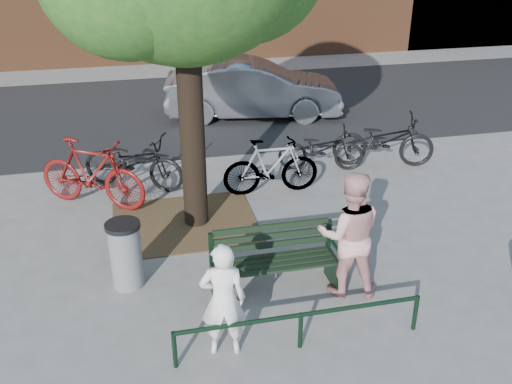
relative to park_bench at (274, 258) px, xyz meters
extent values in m
plane|color=gray|center=(0.00, -0.08, -0.48)|extent=(90.00, 90.00, 0.00)
cube|color=brown|center=(-1.00, 2.12, -0.47)|extent=(2.40, 2.00, 0.02)
cube|color=black|center=(0.00, 8.42, -0.47)|extent=(40.00, 7.00, 0.01)
cube|color=black|center=(-0.84, -0.08, -0.25)|extent=(0.06, 0.52, 0.45)
cube|color=black|center=(-0.84, 0.15, 0.19)|extent=(0.06, 0.06, 0.44)
cylinder|color=black|center=(-0.84, -0.18, 0.15)|extent=(0.04, 0.36, 0.04)
cube|color=black|center=(0.84, -0.08, -0.25)|extent=(0.06, 0.52, 0.45)
cube|color=black|center=(0.84, 0.15, 0.19)|extent=(0.06, 0.06, 0.44)
cylinder|color=black|center=(0.84, -0.18, 0.15)|extent=(0.04, 0.36, 0.04)
cube|color=black|center=(0.00, -0.08, -0.03)|extent=(1.64, 0.46, 0.04)
cube|color=black|center=(0.00, 0.15, 0.26)|extent=(1.64, 0.03, 0.47)
cylinder|color=black|center=(-1.50, -1.28, -0.23)|extent=(0.06, 0.06, 0.50)
cylinder|color=black|center=(0.00, -1.28, -0.23)|extent=(0.06, 0.06, 0.50)
cylinder|color=black|center=(1.50, -1.28, -0.23)|extent=(0.06, 0.06, 0.50)
cylinder|color=black|center=(0.00, -1.28, 0.00)|extent=(3.00, 0.06, 0.06)
cylinder|color=black|center=(-0.80, 2.12, 1.42)|extent=(0.40, 0.40, 3.80)
imported|color=white|center=(-0.90, -1.13, 0.26)|extent=(0.59, 0.44, 1.47)
imported|color=#D89794|center=(0.95, -0.31, 0.42)|extent=(1.01, 0.86, 1.79)
cylinder|color=gray|center=(-1.98, 0.52, -0.02)|extent=(0.44, 0.44, 0.92)
cylinder|color=black|center=(-1.98, 0.52, 0.47)|extent=(0.48, 0.48, 0.07)
imported|color=black|center=(-1.76, 3.76, 0.05)|extent=(2.12, 1.56, 1.06)
imported|color=#5B0E0D|center=(-2.50, 3.16, 0.15)|extent=(2.10, 1.61, 1.26)
imported|color=black|center=(1.98, 3.79, -0.02)|extent=(1.83, 1.01, 0.91)
imported|color=gray|center=(0.72, 2.95, 0.06)|extent=(1.81, 0.55, 1.08)
imported|color=black|center=(3.30, 3.71, 0.07)|extent=(2.20, 1.25, 1.09)
imported|color=gray|center=(1.40, 7.46, 0.25)|extent=(4.63, 2.28, 1.46)
camera|label=1|loc=(-1.73, -6.42, 4.23)|focal=40.00mm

